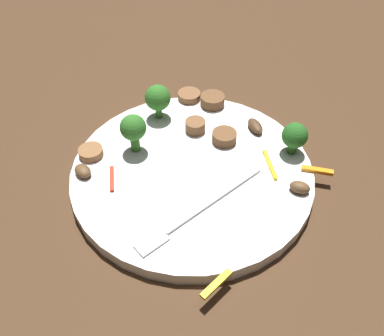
% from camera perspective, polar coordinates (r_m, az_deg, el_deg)
% --- Properties ---
extents(ground_plane, '(1.40, 1.40, 0.00)m').
position_cam_1_polar(ground_plane, '(0.51, 0.00, -1.39)').
color(ground_plane, '#422B19').
extents(plate, '(0.30, 0.30, 0.02)m').
position_cam_1_polar(plate, '(0.51, 0.00, -0.70)').
color(plate, white).
rests_on(plate, ground_plane).
extents(fork, '(0.18, 0.04, 0.00)m').
position_cam_1_polar(fork, '(0.45, 0.30, -6.38)').
color(fork, silver).
rests_on(fork, plate).
extents(broccoli_floret_0, '(0.03, 0.03, 0.04)m').
position_cam_1_polar(broccoli_floret_0, '(0.52, 14.20, 4.36)').
color(broccoli_floret_0, '#296420').
rests_on(broccoli_floret_0, plate).
extents(broccoli_floret_1, '(0.04, 0.04, 0.05)m').
position_cam_1_polar(broccoli_floret_1, '(0.56, -4.82, 9.72)').
color(broccoli_floret_1, '#347525').
rests_on(broccoli_floret_1, plate).
extents(broccoli_floret_2, '(0.03, 0.03, 0.05)m').
position_cam_1_polar(broccoli_floret_2, '(0.51, -8.24, 5.45)').
color(broccoli_floret_2, '#347525').
rests_on(broccoli_floret_2, plate).
extents(sausage_slice_0, '(0.04, 0.04, 0.01)m').
position_cam_1_polar(sausage_slice_0, '(0.61, -0.41, 10.11)').
color(sausage_slice_0, brown).
rests_on(sausage_slice_0, plate).
extents(sausage_slice_1, '(0.04, 0.04, 0.02)m').
position_cam_1_polar(sausage_slice_1, '(0.55, 0.46, 5.93)').
color(sausage_slice_1, brown).
rests_on(sausage_slice_1, plate).
extents(sausage_slice_2, '(0.04, 0.04, 0.02)m').
position_cam_1_polar(sausage_slice_2, '(0.60, 2.89, 9.46)').
color(sausage_slice_2, brown).
rests_on(sausage_slice_2, plate).
extents(sausage_slice_3, '(0.04, 0.04, 0.01)m').
position_cam_1_polar(sausage_slice_3, '(0.54, 4.28, 4.51)').
color(sausage_slice_3, brown).
rests_on(sausage_slice_3, plate).
extents(sausage_slice_4, '(0.04, 0.04, 0.01)m').
position_cam_1_polar(sausage_slice_4, '(0.53, -14.00, 2.17)').
color(sausage_slice_4, brown).
rests_on(sausage_slice_4, plate).
extents(mushroom_0, '(0.02, 0.03, 0.01)m').
position_cam_1_polar(mushroom_0, '(0.49, 14.88, -2.63)').
color(mushroom_0, brown).
rests_on(mushroom_0, plate).
extents(mushroom_1, '(0.02, 0.03, 0.01)m').
position_cam_1_polar(mushroom_1, '(0.51, -15.08, -0.40)').
color(mushroom_1, brown).
rests_on(mushroom_1, plate).
extents(mushroom_2, '(0.03, 0.04, 0.01)m').
position_cam_1_polar(mushroom_2, '(0.56, 8.86, 5.83)').
color(mushroom_2, '#4C331E').
rests_on(mushroom_2, plate).
extents(pepper_strip_0, '(0.04, 0.04, 0.00)m').
position_cam_1_polar(pepper_strip_0, '(0.51, 10.86, 0.48)').
color(pepper_strip_0, yellow).
rests_on(pepper_strip_0, plate).
extents(pepper_strip_1, '(0.02, 0.04, 0.00)m').
position_cam_1_polar(pepper_strip_1, '(0.52, 17.16, -0.33)').
color(pepper_strip_1, orange).
rests_on(pepper_strip_1, plate).
extents(pepper_strip_2, '(0.04, 0.01, 0.00)m').
position_cam_1_polar(pepper_strip_2, '(0.41, 3.42, -15.90)').
color(pepper_strip_2, yellow).
rests_on(pepper_strip_2, plate).
extents(pepper_strip_3, '(0.03, 0.03, 0.00)m').
position_cam_1_polar(pepper_strip_3, '(0.50, -11.17, -1.49)').
color(pepper_strip_3, red).
rests_on(pepper_strip_3, plate).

